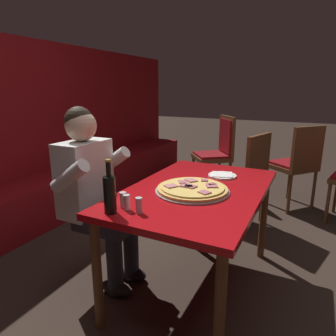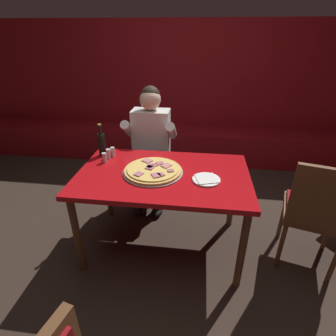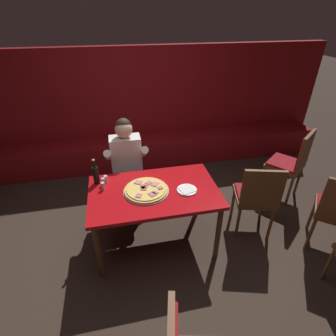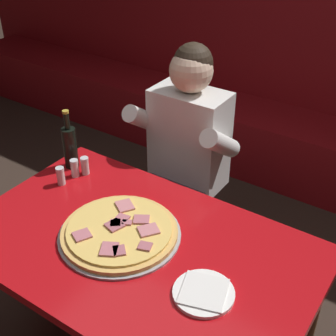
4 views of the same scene
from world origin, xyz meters
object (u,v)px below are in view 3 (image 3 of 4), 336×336
at_px(pizza, 146,190).
at_px(shaker_black_pepper, 106,180).
at_px(diner_seated_blue_shirt, 127,164).
at_px(dining_chair_near_left, 257,195).
at_px(plate_white_paper, 187,190).
at_px(main_dining_table, 154,196).
at_px(shaker_oregano, 104,182).
at_px(beer_bottle, 96,174).
at_px(dining_chair_side_aisle, 293,161).
at_px(shaker_parmesan, 103,186).

bearing_deg(pizza, shaker_black_pepper, 148.36).
height_order(pizza, diner_seated_blue_shirt, diner_seated_blue_shirt).
bearing_deg(dining_chair_near_left, shaker_black_pepper, 168.68).
distance_m(shaker_black_pepper, diner_seated_blue_shirt, 0.50).
bearing_deg(diner_seated_blue_shirt, dining_chair_near_left, -28.02).
bearing_deg(plate_white_paper, main_dining_table, 167.57).
bearing_deg(shaker_oregano, dining_chair_near_left, -9.79).
height_order(plate_white_paper, shaker_black_pepper, shaker_black_pepper).
distance_m(pizza, beer_bottle, 0.58).
xyz_separation_m(shaker_black_pepper, dining_chair_side_aisle, (2.47, 0.21, -0.18)).
bearing_deg(plate_white_paper, shaker_parmesan, 166.70).
relative_size(shaker_black_pepper, diner_seated_blue_shirt, 0.07).
height_order(beer_bottle, shaker_oregano, beer_bottle).
bearing_deg(main_dining_table, dining_chair_near_left, -3.94).
bearing_deg(main_dining_table, diner_seated_blue_shirt, 109.13).
distance_m(pizza, shaker_black_pepper, 0.48).
xyz_separation_m(shaker_black_pepper, shaker_parmesan, (-0.03, -0.12, 0.00)).
height_order(pizza, shaker_parmesan, shaker_parmesan).
distance_m(shaker_oregano, diner_seated_blue_shirt, 0.54).
bearing_deg(pizza, dining_chair_near_left, -3.74).
bearing_deg(main_dining_table, beer_bottle, 155.61).
distance_m(main_dining_table, shaker_black_pepper, 0.56).
bearing_deg(shaker_parmesan, dining_chair_near_left, -7.03).
relative_size(main_dining_table, pizza, 2.84).
xyz_separation_m(plate_white_paper, shaker_parmesan, (-0.86, 0.20, 0.03)).
relative_size(plate_white_paper, dining_chair_near_left, 0.22).
bearing_deg(shaker_oregano, main_dining_table, -22.30).
relative_size(beer_bottle, shaker_oregano, 3.40).
relative_size(main_dining_table, plate_white_paper, 6.45).
bearing_deg(shaker_oregano, diner_seated_blue_shirt, 58.39).
distance_m(beer_bottle, diner_seated_blue_shirt, 0.56).
relative_size(plate_white_paper, shaker_parmesan, 2.44).
bearing_deg(main_dining_table, shaker_parmesan, 166.14).
bearing_deg(dining_chair_side_aisle, beer_bottle, -175.61).
relative_size(shaker_oregano, shaker_black_pepper, 1.00).
bearing_deg(beer_bottle, dining_chair_side_aisle, 4.39).
distance_m(pizza, plate_white_paper, 0.43).
xyz_separation_m(plate_white_paper, shaker_black_pepper, (-0.83, 0.33, 0.03)).
xyz_separation_m(plate_white_paper, beer_bottle, (-0.92, 0.34, 0.10)).
distance_m(pizza, diner_seated_blue_shirt, 0.69).
bearing_deg(dining_chair_near_left, diner_seated_blue_shirt, 151.98).
bearing_deg(shaker_parmesan, shaker_oregano, 84.83).
distance_m(beer_bottle, dining_chair_side_aisle, 2.59).
xyz_separation_m(main_dining_table, shaker_oregano, (-0.51, 0.21, 0.12)).
distance_m(shaker_parmesan, dining_chair_near_left, 1.73).
height_order(dining_chair_side_aisle, dining_chair_near_left, dining_chair_side_aisle).
bearing_deg(beer_bottle, dining_chair_near_left, -11.13).
bearing_deg(plate_white_paper, shaker_black_pepper, 158.43).
distance_m(shaker_parmesan, dining_chair_side_aisle, 2.53).
height_order(plate_white_paper, dining_chair_side_aisle, dining_chair_side_aisle).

